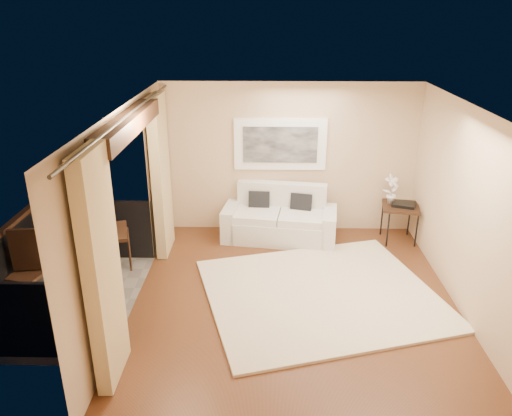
{
  "coord_description": "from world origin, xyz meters",
  "views": [
    {
      "loc": [
        -0.42,
        -6.06,
        3.87
      ],
      "look_at": [
        -0.56,
        0.89,
        1.05
      ],
      "focal_mm": 35.0,
      "sensor_mm": 36.0,
      "label": 1
    }
  ],
  "objects_px": {
    "bistro_table": "(104,236)",
    "balcony_chair_near": "(30,265)",
    "balcony_chair_far": "(32,256)",
    "ice_bucket": "(96,222)",
    "side_table": "(401,209)",
    "orchid": "(392,189)",
    "sofa": "(280,220)"
  },
  "relations": [
    {
      "from": "balcony_chair_far",
      "to": "balcony_chair_near",
      "type": "bearing_deg",
      "value": 83.44
    },
    {
      "from": "balcony_chair_far",
      "to": "balcony_chair_near",
      "type": "xyz_separation_m",
      "value": [
        0.0,
        -0.11,
        -0.09
      ]
    },
    {
      "from": "sofa",
      "to": "balcony_chair_far",
      "type": "distance_m",
      "value": 4.07
    },
    {
      "from": "sofa",
      "to": "ice_bucket",
      "type": "height_order",
      "value": "ice_bucket"
    },
    {
      "from": "bistro_table",
      "to": "balcony_chair_near",
      "type": "relative_size",
      "value": 0.9
    },
    {
      "from": "side_table",
      "to": "orchid",
      "type": "xyz_separation_m",
      "value": [
        -0.16,
        0.11,
        0.32
      ]
    },
    {
      "from": "orchid",
      "to": "balcony_chair_near",
      "type": "xyz_separation_m",
      "value": [
        -5.45,
        -2.14,
        -0.39
      ]
    },
    {
      "from": "balcony_chair_far",
      "to": "ice_bucket",
      "type": "distance_m",
      "value": 0.98
    },
    {
      "from": "balcony_chair_far",
      "to": "side_table",
      "type": "bearing_deg",
      "value": -169.3
    },
    {
      "from": "balcony_chair_far",
      "to": "balcony_chair_near",
      "type": "relative_size",
      "value": 1.16
    },
    {
      "from": "sofa",
      "to": "balcony_chair_near",
      "type": "xyz_separation_m",
      "value": [
        -3.52,
        -2.12,
        0.2
      ]
    },
    {
      "from": "side_table",
      "to": "ice_bucket",
      "type": "relative_size",
      "value": 3.52
    },
    {
      "from": "balcony_chair_far",
      "to": "ice_bucket",
      "type": "bearing_deg",
      "value": -150.87
    },
    {
      "from": "side_table",
      "to": "balcony_chair_far",
      "type": "relative_size",
      "value": 0.65
    },
    {
      "from": "balcony_chair_near",
      "to": "ice_bucket",
      "type": "bearing_deg",
      "value": 55.28
    },
    {
      "from": "side_table",
      "to": "bistro_table",
      "type": "relative_size",
      "value": 0.84
    },
    {
      "from": "balcony_chair_near",
      "to": "ice_bucket",
      "type": "xyz_separation_m",
      "value": [
        0.74,
        0.68,
        0.36
      ]
    },
    {
      "from": "side_table",
      "to": "balcony_chair_near",
      "type": "bearing_deg",
      "value": -160.1
    },
    {
      "from": "side_table",
      "to": "balcony_chair_near",
      "type": "xyz_separation_m",
      "value": [
        -5.61,
        -2.03,
        -0.07
      ]
    },
    {
      "from": "sofa",
      "to": "orchid",
      "type": "bearing_deg",
      "value": 8.62
    },
    {
      "from": "orchid",
      "to": "bistro_table",
      "type": "relative_size",
      "value": 0.62
    },
    {
      "from": "orchid",
      "to": "bistro_table",
      "type": "height_order",
      "value": "orchid"
    },
    {
      "from": "bistro_table",
      "to": "balcony_chair_far",
      "type": "xyz_separation_m",
      "value": [
        -0.88,
        -0.46,
        -0.08
      ]
    },
    {
      "from": "side_table",
      "to": "bistro_table",
      "type": "distance_m",
      "value": 4.96
    },
    {
      "from": "orchid",
      "to": "balcony_chair_far",
      "type": "distance_m",
      "value": 5.82
    },
    {
      "from": "balcony_chair_near",
      "to": "orchid",
      "type": "bearing_deg",
      "value": 34.44
    },
    {
      "from": "balcony_chair_near",
      "to": "side_table",
      "type": "bearing_deg",
      "value": 32.87
    },
    {
      "from": "side_table",
      "to": "ice_bucket",
      "type": "height_order",
      "value": "ice_bucket"
    },
    {
      "from": "balcony_chair_near",
      "to": "ice_bucket",
      "type": "relative_size",
      "value": 4.68
    },
    {
      "from": "side_table",
      "to": "orchid",
      "type": "relative_size",
      "value": 1.35
    },
    {
      "from": "bistro_table",
      "to": "ice_bucket",
      "type": "distance_m",
      "value": 0.25
    },
    {
      "from": "side_table",
      "to": "orchid",
      "type": "distance_m",
      "value": 0.38
    }
  ]
}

